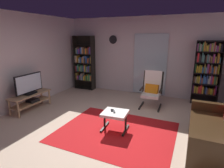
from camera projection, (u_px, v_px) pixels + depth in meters
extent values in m
plane|color=#CBAE95|center=(103.00, 129.00, 4.03)|extent=(7.02, 7.02, 0.00)
cube|color=beige|center=(142.00, 56.00, 6.26)|extent=(5.60, 0.06, 2.60)
cube|color=beige|center=(10.00, 63.00, 4.77)|extent=(0.06, 6.00, 2.60)
cube|color=silver|center=(150.00, 65.00, 6.14)|extent=(1.10, 0.01, 2.00)
cube|color=red|center=(116.00, 132.00, 3.93)|extent=(2.40, 1.95, 0.01)
cube|color=tan|center=(30.00, 94.00, 5.01)|extent=(0.41, 1.18, 0.02)
cube|color=tan|center=(31.00, 103.00, 5.07)|extent=(0.37, 1.12, 0.02)
cylinder|color=tan|center=(18.00, 110.00, 4.53)|extent=(0.05, 0.05, 0.43)
cylinder|color=tan|center=(49.00, 97.00, 5.48)|extent=(0.05, 0.05, 0.43)
cylinder|color=tan|center=(10.00, 108.00, 4.65)|extent=(0.05, 0.05, 0.43)
cylinder|color=tan|center=(42.00, 96.00, 5.60)|extent=(0.05, 0.05, 0.43)
cube|color=black|center=(33.00, 100.00, 5.11)|extent=(0.25, 0.28, 0.07)
cube|color=black|center=(30.00, 93.00, 5.00)|extent=(0.20, 0.32, 0.05)
cube|color=black|center=(29.00, 83.00, 4.93)|extent=(0.04, 0.85, 0.50)
cube|color=silver|center=(30.00, 83.00, 4.92)|extent=(0.01, 0.80, 0.45)
cube|color=black|center=(76.00, 62.00, 7.08)|extent=(0.02, 0.30, 1.98)
cube|color=black|center=(93.00, 64.00, 6.78)|extent=(0.02, 0.30, 1.98)
cube|color=black|center=(86.00, 62.00, 7.05)|extent=(0.77, 0.02, 1.98)
cube|color=black|center=(85.00, 88.00, 7.17)|extent=(0.74, 0.28, 0.02)
cube|color=black|center=(85.00, 80.00, 7.09)|extent=(0.74, 0.28, 0.02)
cube|color=black|center=(85.00, 72.00, 7.01)|extent=(0.74, 0.28, 0.02)
cube|color=black|center=(84.00, 63.00, 6.93)|extent=(0.74, 0.28, 0.02)
cube|color=black|center=(84.00, 54.00, 6.84)|extent=(0.74, 0.28, 0.02)
cube|color=black|center=(84.00, 45.00, 6.76)|extent=(0.74, 0.28, 0.02)
cube|color=black|center=(83.00, 36.00, 6.68)|extent=(0.74, 0.28, 0.02)
cube|color=#CB3C30|center=(77.00, 76.00, 7.20)|extent=(0.02, 0.18, 0.26)
cube|color=#A98A38|center=(78.00, 76.00, 7.17)|extent=(0.02, 0.23, 0.26)
cube|color=#96408C|center=(79.00, 77.00, 7.18)|extent=(0.03, 0.18, 0.15)
cube|color=black|center=(80.00, 77.00, 7.18)|extent=(0.04, 0.11, 0.16)
cube|color=teal|center=(81.00, 77.00, 7.14)|extent=(0.04, 0.17, 0.17)
cube|color=black|center=(82.00, 77.00, 7.12)|extent=(0.03, 0.15, 0.22)
cube|color=beige|center=(83.00, 76.00, 7.10)|extent=(0.03, 0.23, 0.25)
cube|color=#2959B2|center=(83.00, 78.00, 7.09)|extent=(0.04, 0.17, 0.16)
cube|color=gold|center=(85.00, 78.00, 7.09)|extent=(0.03, 0.22, 0.15)
cube|color=#2F8552|center=(85.00, 78.00, 7.05)|extent=(0.03, 0.12, 0.15)
cube|color=orange|center=(86.00, 77.00, 7.03)|extent=(0.02, 0.19, 0.21)
cube|color=#327944|center=(87.00, 78.00, 7.04)|extent=(0.04, 0.19, 0.17)
cube|color=#2E894F|center=(88.00, 78.00, 7.03)|extent=(0.03, 0.15, 0.17)
cube|color=gold|center=(89.00, 77.00, 7.00)|extent=(0.03, 0.17, 0.22)
cube|color=#2C7E46|center=(90.00, 77.00, 6.96)|extent=(0.04, 0.16, 0.24)
cube|color=beige|center=(91.00, 78.00, 6.97)|extent=(0.02, 0.16, 0.21)
cube|color=orange|center=(92.00, 78.00, 6.95)|extent=(0.04, 0.18, 0.18)
cube|color=#C73538|center=(77.00, 68.00, 7.13)|extent=(0.04, 0.20, 0.19)
cube|color=#3C5FA1|center=(78.00, 68.00, 7.08)|extent=(0.04, 0.14, 0.20)
cube|color=#2E7B4E|center=(79.00, 68.00, 7.07)|extent=(0.04, 0.21, 0.26)
cube|color=#A59A3D|center=(80.00, 69.00, 7.08)|extent=(0.03, 0.15, 0.16)
cube|color=red|center=(81.00, 68.00, 7.06)|extent=(0.03, 0.14, 0.20)
cube|color=teal|center=(81.00, 68.00, 7.01)|extent=(0.03, 0.13, 0.21)
cube|color=#3E7A50|center=(83.00, 68.00, 7.01)|extent=(0.03, 0.20, 0.25)
cube|color=#3666A8|center=(84.00, 69.00, 7.01)|extent=(0.04, 0.15, 0.21)
cube|color=#C33635|center=(85.00, 68.00, 6.96)|extent=(0.04, 0.11, 0.26)
cube|color=gold|center=(86.00, 68.00, 6.95)|extent=(0.03, 0.22, 0.25)
cube|color=#162E29|center=(87.00, 69.00, 6.95)|extent=(0.04, 0.12, 0.20)
cube|color=teal|center=(88.00, 69.00, 6.91)|extent=(0.03, 0.20, 0.20)
cube|color=#9D3A82|center=(89.00, 69.00, 6.93)|extent=(0.03, 0.18, 0.20)
cube|color=#285DAE|center=(90.00, 69.00, 6.90)|extent=(0.03, 0.15, 0.24)
cube|color=#A09C3F|center=(90.00, 69.00, 6.88)|extent=(0.04, 0.10, 0.22)
cube|color=brown|center=(91.00, 70.00, 6.85)|extent=(0.03, 0.23, 0.19)
cube|color=beige|center=(77.00, 59.00, 7.04)|extent=(0.03, 0.24, 0.26)
cube|color=beige|center=(77.00, 59.00, 7.00)|extent=(0.03, 0.14, 0.24)
cube|color=orange|center=(78.00, 59.00, 6.99)|extent=(0.03, 0.20, 0.25)
cube|color=#1D2F2F|center=(79.00, 60.00, 6.98)|extent=(0.03, 0.11, 0.19)
cube|color=beige|center=(80.00, 60.00, 6.96)|extent=(0.04, 0.20, 0.16)
cube|color=#2D5CB1|center=(81.00, 60.00, 6.93)|extent=(0.04, 0.19, 0.21)
cube|color=teal|center=(83.00, 60.00, 6.95)|extent=(0.02, 0.13, 0.19)
cube|color=orange|center=(83.00, 60.00, 6.91)|extent=(0.04, 0.15, 0.20)
cube|color=beige|center=(84.00, 59.00, 6.91)|extent=(0.03, 0.20, 0.25)
cube|color=#395EB7|center=(85.00, 59.00, 6.89)|extent=(0.02, 0.14, 0.25)
cube|color=#232B1D|center=(86.00, 60.00, 6.87)|extent=(0.04, 0.22, 0.18)
cube|color=blue|center=(87.00, 59.00, 6.84)|extent=(0.04, 0.22, 0.26)
cube|color=orange|center=(88.00, 61.00, 6.85)|extent=(0.02, 0.15, 0.18)
cube|color=#D13D32|center=(89.00, 61.00, 6.83)|extent=(0.02, 0.16, 0.17)
cube|color=gold|center=(90.00, 60.00, 6.82)|extent=(0.03, 0.19, 0.19)
cube|color=#222834|center=(91.00, 61.00, 6.77)|extent=(0.04, 0.24, 0.20)
cube|color=#A78B38|center=(92.00, 60.00, 6.74)|extent=(0.03, 0.20, 0.25)
cube|color=#2F864C|center=(77.00, 51.00, 6.97)|extent=(0.03, 0.13, 0.18)
cube|color=beige|center=(77.00, 51.00, 6.92)|extent=(0.03, 0.12, 0.21)
cube|color=brown|center=(78.00, 50.00, 6.91)|extent=(0.04, 0.12, 0.25)
cube|color=#3A6BB8|center=(79.00, 52.00, 6.89)|extent=(0.03, 0.23, 0.16)
cube|color=#8E3490|center=(80.00, 51.00, 6.89)|extent=(0.03, 0.21, 0.19)
cube|color=#3C56B8|center=(81.00, 51.00, 6.87)|extent=(0.03, 0.17, 0.22)
cube|color=#285AB3|center=(82.00, 50.00, 6.84)|extent=(0.04, 0.20, 0.24)
cube|color=beige|center=(83.00, 50.00, 6.82)|extent=(0.02, 0.23, 0.25)
cube|color=orange|center=(84.00, 52.00, 6.83)|extent=(0.02, 0.21, 0.16)
cube|color=brown|center=(85.00, 50.00, 6.79)|extent=(0.03, 0.17, 0.26)
cube|color=#232727|center=(86.00, 51.00, 6.80)|extent=(0.03, 0.21, 0.22)
cube|color=#568993|center=(86.00, 51.00, 6.77)|extent=(0.02, 0.22, 0.19)
cube|color=orange|center=(87.00, 51.00, 6.74)|extent=(0.04, 0.23, 0.21)
cube|color=brown|center=(88.00, 52.00, 6.74)|extent=(0.04, 0.19, 0.17)
cube|color=red|center=(89.00, 51.00, 6.73)|extent=(0.02, 0.19, 0.26)
cube|color=#3C57AF|center=(90.00, 51.00, 6.72)|extent=(0.03, 0.15, 0.22)
cube|color=#3D5AAB|center=(91.00, 51.00, 6.71)|extent=(0.02, 0.20, 0.26)
cube|color=#893B8C|center=(92.00, 51.00, 6.68)|extent=(0.04, 0.19, 0.25)
cube|color=black|center=(194.00, 72.00, 5.49)|extent=(0.02, 0.30, 1.85)
cube|color=black|center=(221.00, 74.00, 5.21)|extent=(0.02, 0.30, 1.85)
cube|color=black|center=(207.00, 72.00, 5.48)|extent=(0.72, 0.02, 1.85)
cube|color=black|center=(203.00, 103.00, 5.58)|extent=(0.68, 0.28, 0.02)
cube|color=black|center=(204.00, 94.00, 5.51)|extent=(0.68, 0.28, 0.02)
cube|color=black|center=(205.00, 84.00, 5.43)|extent=(0.68, 0.28, 0.02)
cube|color=black|center=(207.00, 73.00, 5.35)|extent=(0.68, 0.28, 0.02)
cube|color=black|center=(208.00, 63.00, 5.27)|extent=(0.68, 0.28, 0.02)
cube|color=black|center=(210.00, 52.00, 5.19)|extent=(0.68, 0.28, 0.02)
cube|color=black|center=(211.00, 41.00, 5.12)|extent=(0.68, 0.28, 0.02)
cube|color=#9E4496|center=(193.00, 89.00, 5.60)|extent=(0.04, 0.10, 0.23)
cube|color=#A6922F|center=(195.00, 89.00, 5.57)|extent=(0.04, 0.14, 0.21)
cube|color=#A48B2A|center=(197.00, 90.00, 5.56)|extent=(0.04, 0.20, 0.19)
cube|color=red|center=(198.00, 89.00, 5.53)|extent=(0.03, 0.14, 0.21)
cube|color=red|center=(200.00, 89.00, 5.53)|extent=(0.02, 0.19, 0.24)
cube|color=red|center=(201.00, 89.00, 5.51)|extent=(0.03, 0.21, 0.27)
cube|color=gold|center=(203.00, 90.00, 5.48)|extent=(0.04, 0.16, 0.21)
cube|color=#1B2A33|center=(204.00, 90.00, 5.50)|extent=(0.04, 0.14, 0.18)
cube|color=#3C5CB2|center=(206.00, 90.00, 5.47)|extent=(0.03, 0.18, 0.21)
cube|color=brown|center=(207.00, 91.00, 5.44)|extent=(0.03, 0.23, 0.17)
cube|color=orange|center=(209.00, 91.00, 5.45)|extent=(0.04, 0.15, 0.18)
cube|color=gold|center=(211.00, 92.00, 5.41)|extent=(0.04, 0.11, 0.16)
cube|color=olive|center=(212.00, 91.00, 5.42)|extent=(0.02, 0.19, 0.16)
cube|color=red|center=(214.00, 91.00, 5.38)|extent=(0.03, 0.21, 0.20)
cube|color=#9C3893|center=(216.00, 90.00, 5.37)|extent=(0.04, 0.11, 0.25)
cube|color=brown|center=(194.00, 79.00, 5.52)|extent=(0.04, 0.12, 0.20)
cube|color=beige|center=(196.00, 80.00, 5.50)|extent=(0.03, 0.12, 0.17)
cube|color=#A09B32|center=(197.00, 79.00, 5.49)|extent=(0.04, 0.16, 0.20)
cube|color=gold|center=(199.00, 79.00, 5.46)|extent=(0.03, 0.17, 0.21)
cube|color=#2E55B8|center=(201.00, 78.00, 5.46)|extent=(0.02, 0.21, 0.26)
cube|color=brown|center=(202.00, 80.00, 5.43)|extent=(0.04, 0.16, 0.16)
cube|color=#2C64A4|center=(204.00, 79.00, 5.42)|extent=(0.04, 0.19, 0.25)
cube|color=#3A69B3|center=(205.00, 80.00, 5.40)|extent=(0.04, 0.15, 0.20)
cube|color=#3954A4|center=(207.00, 79.00, 5.38)|extent=(0.03, 0.12, 0.24)
cube|color=beige|center=(208.00, 81.00, 5.40)|extent=(0.02, 0.23, 0.16)
cube|color=beige|center=(210.00, 80.00, 5.35)|extent=(0.03, 0.15, 0.24)
cube|color=purple|center=(212.00, 79.00, 5.34)|extent=(0.03, 0.16, 0.27)
cube|color=red|center=(213.00, 80.00, 5.32)|extent=(0.04, 0.15, 0.23)
cube|color=#357D49|center=(215.00, 80.00, 5.29)|extent=(0.04, 0.14, 0.25)
cube|color=#9F8E3F|center=(216.00, 81.00, 5.29)|extent=(0.03, 0.14, 0.22)
cube|color=#398449|center=(196.00, 68.00, 5.43)|extent=(0.03, 0.12, 0.24)
cube|color=gold|center=(197.00, 69.00, 5.44)|extent=(0.03, 0.22, 0.21)
cube|color=gold|center=(199.00, 70.00, 5.42)|extent=(0.02, 0.16, 0.17)
cube|color=gold|center=(200.00, 69.00, 5.38)|extent=(0.03, 0.13, 0.23)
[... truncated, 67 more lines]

